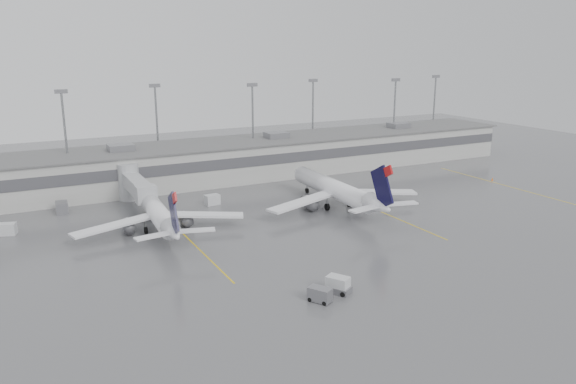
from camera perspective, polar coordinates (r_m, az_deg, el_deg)
name	(u,v)px	position (r m, az deg, el deg)	size (l,w,h in m)	color
ground	(369,270)	(75.77, 8.19, -7.81)	(260.00, 260.00, 0.00)	#57585A
terminal	(215,161)	(124.26, -7.39, 3.15)	(152.00, 17.00, 9.45)	#AEAEA8
light_masts	(205,122)	(128.33, -8.40, 7.04)	(142.40, 8.00, 20.60)	gray
jet_bridge_right	(134,185)	(107.34, -15.41, 0.73)	(4.00, 17.20, 7.00)	#A8AAAD
stand_markings	(286,221)	(95.04, -0.20, -2.94)	(105.25, 40.00, 0.01)	yellow
jet_mid_left	(158,212)	(91.51, -13.10, -2.04)	(27.08, 30.43, 9.84)	white
jet_mid_right	(337,190)	(102.08, 5.00, 0.24)	(30.27, 33.94, 10.98)	white
baggage_tug	(338,286)	(68.57, 5.08, -9.51)	(3.22, 3.63, 1.99)	silver
baggage_cart	(320,294)	(66.06, 3.26, -10.34)	(2.68, 3.07, 1.71)	slate
gse_uld_a	(7,229)	(98.40, -26.63, -3.38)	(2.57, 1.71, 1.82)	silver
gse_uld_b	(212,200)	(105.33, -7.71, -0.78)	(2.62, 1.75, 1.86)	silver
gse_uld_c	(325,187)	(114.51, 3.82, 0.54)	(2.37, 1.58, 1.68)	silver
gse_loader	(62,208)	(106.75, -21.99, -1.49)	(2.02, 3.23, 2.02)	slate
cone_b	(183,220)	(96.07, -10.59, -2.81)	(0.40, 0.40, 0.64)	#FB6105
cone_c	(360,191)	(113.73, 7.33, 0.12)	(0.50, 0.50, 0.80)	#FB6105
cone_d	(492,179)	(131.03, 20.04, 1.25)	(0.42, 0.42, 0.67)	#FB6105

